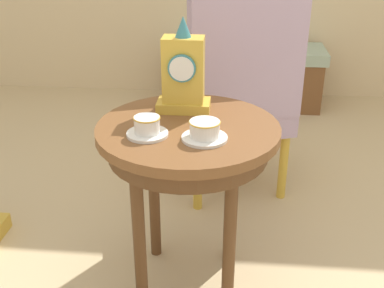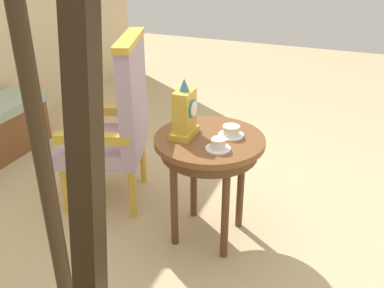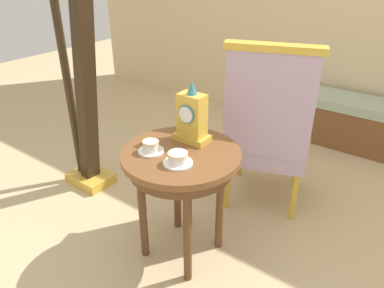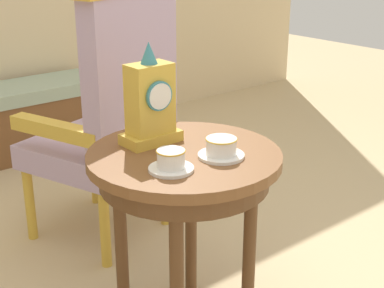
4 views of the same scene
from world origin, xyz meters
name	(u,v)px [view 2 (image 2 of 4)]	position (x,y,z in m)	size (l,w,h in m)	color
ground_plane	(204,227)	(0.00, 0.00, 0.00)	(10.00, 10.00, 0.00)	tan
side_table	(209,151)	(-0.05, -0.04, 0.58)	(0.63, 0.63, 0.67)	brown
teacup_left	(218,145)	(-0.17, -0.13, 0.70)	(0.14, 0.14, 0.06)	white
teacup_right	(231,131)	(0.01, -0.15, 0.70)	(0.15, 0.15, 0.06)	white
mantel_clock	(185,114)	(-0.08, 0.10, 0.80)	(0.19, 0.11, 0.34)	gold
armchair	(117,121)	(0.11, 0.66, 0.59)	(0.68, 0.67, 1.14)	#B299B7
harp	(79,217)	(-1.03, 0.13, 0.75)	(0.40, 0.24, 1.84)	gold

